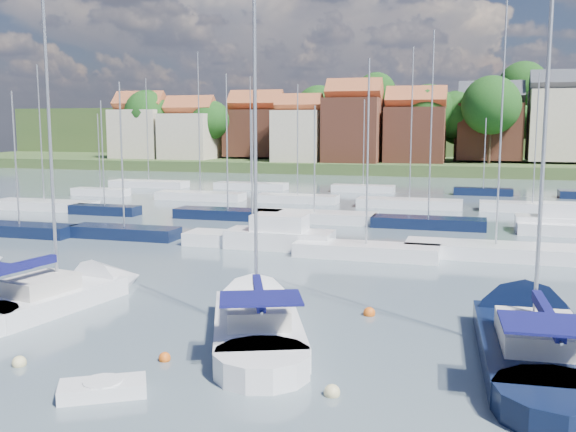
% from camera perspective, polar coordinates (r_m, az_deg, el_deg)
% --- Properties ---
extents(ground, '(260.00, 260.00, 0.00)m').
position_cam_1_polar(ground, '(60.59, 9.63, 0.34)').
color(ground, '#4B5D66').
rests_on(ground, ground).
extents(sailboat_left, '(4.86, 11.31, 14.93)m').
position_cam_1_polar(sailboat_left, '(31.19, -18.72, -6.59)').
color(sailboat_left, white).
rests_on(sailboat_left, ground).
extents(sailboat_centre, '(7.36, 12.35, 16.31)m').
position_cam_1_polar(sailboat_centre, '(26.20, -2.91, -8.95)').
color(sailboat_centre, white).
rests_on(sailboat_centre, ground).
extents(sailboat_navy, '(4.45, 14.02, 19.05)m').
position_cam_1_polar(sailboat_navy, '(25.83, 20.52, -9.73)').
color(sailboat_navy, black).
rests_on(sailboat_navy, ground).
extents(tender, '(2.78, 2.28, 0.55)m').
position_cam_1_polar(tender, '(20.59, -16.14, -14.53)').
color(tender, white).
rests_on(tender, ground).
extents(buoy_b, '(0.48, 0.48, 0.48)m').
position_cam_1_polar(buoy_b, '(23.91, -22.77, -12.17)').
color(buoy_b, beige).
rests_on(buoy_b, ground).
extents(buoy_c, '(0.41, 0.41, 0.41)m').
position_cam_1_polar(buoy_c, '(22.95, -10.91, -12.52)').
color(buoy_c, '#D85914').
rests_on(buoy_c, ground).
extents(buoy_d, '(0.49, 0.49, 0.49)m').
position_cam_1_polar(buoy_d, '(19.96, 3.93, -15.63)').
color(buoy_d, beige).
rests_on(buoy_d, ground).
extents(buoy_e, '(0.51, 0.51, 0.51)m').
position_cam_1_polar(buoy_e, '(27.82, 7.23, -8.75)').
color(buoy_e, '#D85914').
rests_on(buoy_e, ground).
extents(marina_field, '(79.62, 41.41, 15.93)m').
position_cam_1_polar(marina_field, '(55.55, 11.01, 0.06)').
color(marina_field, white).
rests_on(marina_field, ground).
extents(far_shore_town, '(212.46, 90.00, 22.27)m').
position_cam_1_polar(far_shore_town, '(152.44, 14.59, 6.52)').
color(far_shore_town, '#47572B').
rests_on(far_shore_town, ground).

